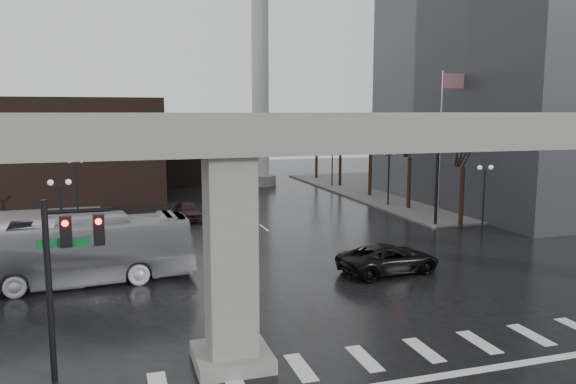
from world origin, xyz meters
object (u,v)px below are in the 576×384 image
(pickup_truck, at_px, (389,259))
(city_bus, at_px, (68,251))
(far_car, at_px, (188,211))
(signal_mast_arm, at_px, (393,151))

(pickup_truck, xyz_separation_m, city_bus, (-16.47, 2.90, 0.95))
(far_car, bearing_deg, signal_mast_arm, -32.31)
(signal_mast_arm, relative_size, pickup_truck, 2.13)
(signal_mast_arm, bearing_deg, pickup_truck, -118.16)
(signal_mast_arm, height_order, pickup_truck, signal_mast_arm)
(signal_mast_arm, xyz_separation_m, far_car, (-14.08, 8.10, -5.08))
(pickup_truck, bearing_deg, signal_mast_arm, -35.02)
(pickup_truck, bearing_deg, city_bus, 73.16)
(signal_mast_arm, bearing_deg, city_bus, -161.24)
(signal_mast_arm, xyz_separation_m, city_bus, (-22.03, -7.48, -4.09))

